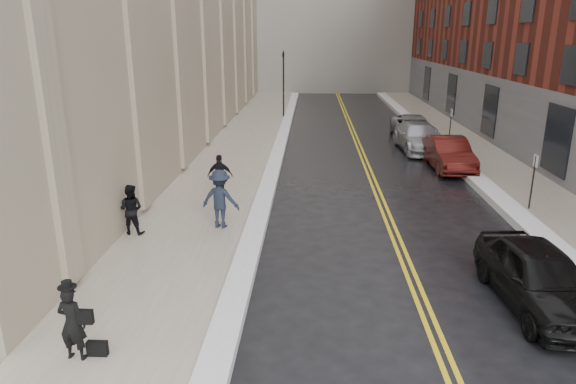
# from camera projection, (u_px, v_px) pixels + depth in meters

# --- Properties ---
(ground) EXTENTS (160.00, 160.00, 0.00)m
(ground) POSITION_uv_depth(u_px,v_px,m) (323.00, 319.00, 12.13)
(ground) COLOR black
(ground) RESTS_ON ground
(sidewalk_left) EXTENTS (4.00, 64.00, 0.15)m
(sidewalk_left) POSITION_uv_depth(u_px,v_px,m) (234.00, 158.00, 27.58)
(sidewalk_left) COLOR gray
(sidewalk_left) RESTS_ON ground
(sidewalk_right) EXTENTS (3.00, 64.00, 0.15)m
(sidewalk_right) POSITION_uv_depth(u_px,v_px,m) (489.00, 161.00, 26.97)
(sidewalk_right) COLOR gray
(sidewalk_right) RESTS_ON ground
(lane_stripe_a) EXTENTS (0.12, 64.00, 0.01)m
(lane_stripe_a) POSITION_uv_depth(u_px,v_px,m) (362.00, 161.00, 27.29)
(lane_stripe_a) COLOR gold
(lane_stripe_a) RESTS_ON ground
(lane_stripe_b) EXTENTS (0.12, 64.00, 0.01)m
(lane_stripe_b) POSITION_uv_depth(u_px,v_px,m) (367.00, 161.00, 27.28)
(lane_stripe_b) COLOR gold
(lane_stripe_b) RESTS_ON ground
(snow_ridge_left) EXTENTS (0.70, 60.80, 0.26)m
(snow_ridge_left) POSITION_uv_depth(u_px,v_px,m) (277.00, 157.00, 27.46)
(snow_ridge_left) COLOR white
(snow_ridge_left) RESTS_ON ground
(snow_ridge_right) EXTENTS (0.85, 60.80, 0.30)m
(snow_ridge_right) POSITION_uv_depth(u_px,v_px,m) (453.00, 159.00, 27.03)
(snow_ridge_right) COLOR white
(snow_ridge_right) RESTS_ON ground
(traffic_signal) EXTENTS (0.18, 0.15, 5.20)m
(traffic_signal) POSITION_uv_depth(u_px,v_px,m) (283.00, 79.00, 39.96)
(traffic_signal) COLOR black
(traffic_signal) RESTS_ON ground
(parking_sign_near) EXTENTS (0.06, 0.35, 2.23)m
(parking_sign_near) POSITION_uv_depth(u_px,v_px,m) (533.00, 178.00, 19.01)
(parking_sign_near) COLOR black
(parking_sign_near) RESTS_ON ground
(parking_sign_far) EXTENTS (0.06, 0.35, 2.23)m
(parking_sign_far) POSITION_uv_depth(u_px,v_px,m) (450.00, 124.00, 30.46)
(parking_sign_far) COLOR black
(parking_sign_far) RESTS_ON ground
(car_black) EXTENTS (2.11, 4.72, 1.58)m
(car_black) POSITION_uv_depth(u_px,v_px,m) (539.00, 277.00, 12.52)
(car_black) COLOR black
(car_black) RESTS_ON ground
(car_maroon) EXTENTS (1.75, 4.83, 1.58)m
(car_maroon) POSITION_uv_depth(u_px,v_px,m) (448.00, 154.00, 25.34)
(car_maroon) COLOR #48100C
(car_maroon) RESTS_ON ground
(car_silver_near) EXTENTS (2.49, 5.49, 1.56)m
(car_silver_near) POSITION_uv_depth(u_px,v_px,m) (418.00, 137.00, 29.49)
(car_silver_near) COLOR #A1A3A8
(car_silver_near) RESTS_ON ground
(car_silver_far) EXTENTS (2.43, 5.21, 1.45)m
(car_silver_far) POSITION_uv_depth(u_px,v_px,m) (413.00, 127.00, 32.97)
(car_silver_far) COLOR gray
(car_silver_far) RESTS_ON ground
(pedestrian_main) EXTENTS (0.62, 0.45, 1.60)m
(pedestrian_main) POSITION_uv_depth(u_px,v_px,m) (72.00, 323.00, 10.22)
(pedestrian_main) COLOR black
(pedestrian_main) RESTS_ON sidewalk_left
(pedestrian_a) EXTENTS (0.87, 0.71, 1.67)m
(pedestrian_a) POSITION_uv_depth(u_px,v_px,m) (131.00, 209.00, 16.73)
(pedestrian_a) COLOR black
(pedestrian_a) RESTS_ON sidewalk_left
(pedestrian_b) EXTENTS (1.42, 0.99, 2.01)m
(pedestrian_b) POSITION_uv_depth(u_px,v_px,m) (220.00, 199.00, 17.24)
(pedestrian_b) COLOR #191F2D
(pedestrian_b) RESTS_ON sidewalk_left
(pedestrian_c) EXTENTS (1.03, 0.46, 1.72)m
(pedestrian_c) POSITION_uv_depth(u_px,v_px,m) (220.00, 176.00, 20.57)
(pedestrian_c) COLOR black
(pedestrian_c) RESTS_ON sidewalk_left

